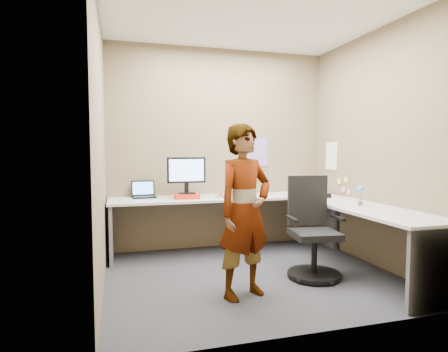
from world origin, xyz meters
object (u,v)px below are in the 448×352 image
object	(u,v)px
office_chair	(312,236)
person	(245,211)
desk	(275,213)
monitor	(186,172)

from	to	relation	value
office_chair	person	distance (m)	0.99
office_chair	person	world-z (taller)	person
office_chair	person	xyz separation A→B (m)	(-0.86, -0.32, 0.36)
desk	person	bearing A→B (deg)	-127.92
desk	office_chair	size ratio (longest dim) A/B	2.87
desk	office_chair	xyz separation A→B (m)	(0.17, -0.57, -0.16)
office_chair	monitor	bearing A→B (deg)	143.48
desk	person	xyz separation A→B (m)	(-0.69, -0.88, 0.20)
desk	monitor	bearing A→B (deg)	151.24
desk	person	distance (m)	1.14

